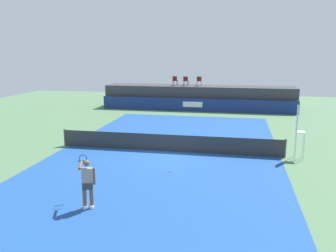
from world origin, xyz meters
name	(u,v)px	position (x,y,z in m)	size (l,w,h in m)	color
ground_plane	(177,138)	(0.00, 3.00, 0.00)	(48.00, 48.00, 0.00)	#4C704C
court_inner	(168,151)	(0.00, 0.00, 0.00)	(12.00, 22.00, 0.00)	#1C478C
sponsor_wall	(197,105)	(0.00, 13.50, 0.60)	(18.00, 0.22, 1.20)	navy
spectator_platform	(199,97)	(0.00, 15.30, 1.10)	(18.00, 2.80, 2.20)	#38383D
spectator_chair_far_left	(175,80)	(-2.31, 15.15, 2.69)	(0.48, 0.48, 0.89)	#561919
spectator_chair_left	(186,81)	(-1.25, 15.10, 2.69)	(0.47, 0.47, 0.89)	#561919
spectator_chair_center	(199,81)	(0.00, 15.30, 2.69)	(0.48, 0.48, 0.89)	#561919
umpire_chair	(299,128)	(6.78, 0.00, 1.59)	(0.46, 0.46, 2.76)	white
tennis_net	(168,143)	(0.00, 0.00, 0.47)	(12.40, 0.02, 0.95)	#2D2D2D
net_post_near	(65,137)	(-6.20, 0.00, 0.50)	(0.10, 0.10, 1.00)	#4C4C51
net_post_far	(285,148)	(6.20, 0.00, 0.50)	(0.10, 0.10, 1.00)	#4C4C51
tennis_player	(87,182)	(-1.40, -7.63, 0.96)	(0.95, 1.10, 1.77)	white
tennis_ball	(170,170)	(0.72, -3.27, 0.04)	(0.07, 0.07, 0.07)	#D8EA33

